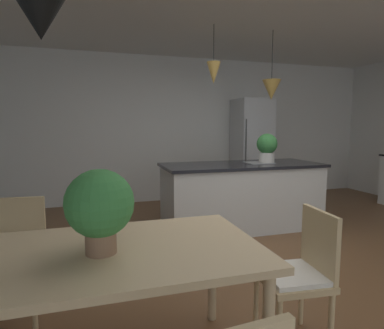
% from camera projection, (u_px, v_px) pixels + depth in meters
% --- Properties ---
extents(ground_plane, '(10.00, 8.40, 0.04)m').
position_uv_depth(ground_plane, '(261.00, 268.00, 3.24)').
color(ground_plane, brown).
extents(wall_back_kitchen, '(10.00, 0.12, 2.70)m').
position_uv_depth(wall_back_kitchen, '(179.00, 130.00, 6.18)').
color(wall_back_kitchen, silver).
rests_on(wall_back_kitchen, ground_plane).
extents(dining_table, '(2.00, 0.94, 0.76)m').
position_uv_depth(dining_table, '(71.00, 266.00, 1.64)').
color(dining_table, '#D1B284').
rests_on(dining_table, ground_plane).
extents(chair_far_left, '(0.43, 0.43, 0.87)m').
position_uv_depth(chair_far_left, '(15.00, 255.00, 2.34)').
color(chair_far_left, tan).
rests_on(chair_far_left, ground_plane).
extents(chair_kitchen_end, '(0.44, 0.44, 0.87)m').
position_uv_depth(chair_kitchen_end, '(300.00, 272.00, 2.06)').
color(chair_kitchen_end, tan).
rests_on(chair_kitchen_end, ground_plane).
extents(kitchen_island, '(2.18, 0.90, 0.91)m').
position_uv_depth(kitchen_island, '(241.00, 195.00, 4.45)').
color(kitchen_island, silver).
rests_on(kitchen_island, ground_plane).
extents(refrigerator, '(0.66, 0.67, 1.93)m').
position_uv_depth(refrigerator, '(252.00, 150.00, 6.24)').
color(refrigerator, silver).
rests_on(refrigerator, ground_plane).
extents(pendant_over_table, '(0.26, 0.26, 0.90)m').
position_uv_depth(pendant_over_table, '(40.00, 15.00, 1.49)').
color(pendant_over_table, black).
extents(pendant_over_island_main, '(0.18, 0.18, 0.74)m').
position_uv_depth(pendant_over_island_main, '(214.00, 73.00, 4.14)').
color(pendant_over_island_main, black).
extents(pendant_over_island_aux, '(0.25, 0.25, 0.93)m').
position_uv_depth(pendant_over_island_aux, '(271.00, 90.00, 4.41)').
color(pendant_over_island_aux, black).
extents(potted_plant_on_island, '(0.29, 0.29, 0.41)m').
position_uv_depth(potted_plant_on_island, '(267.00, 147.00, 4.49)').
color(potted_plant_on_island, beige).
rests_on(potted_plant_on_island, kitchen_island).
extents(potted_plant_on_table, '(0.35, 0.35, 0.43)m').
position_uv_depth(potted_plant_on_table, '(100.00, 206.00, 1.62)').
color(potted_plant_on_table, '#8C664C').
rests_on(potted_plant_on_table, dining_table).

